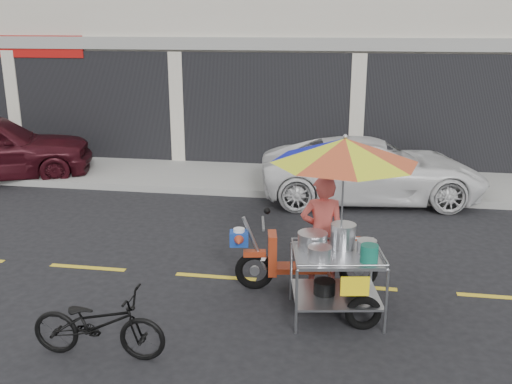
# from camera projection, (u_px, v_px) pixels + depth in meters

# --- Properties ---
(ground) EXTENTS (90.00, 90.00, 0.00)m
(ground) POSITION_uv_depth(u_px,v_px,m) (354.00, 287.00, 8.05)
(ground) COLOR black
(sidewalk) EXTENTS (45.00, 3.00, 0.15)m
(sidewalk) POSITION_uv_depth(u_px,v_px,m) (354.00, 180.00, 13.23)
(sidewalk) COLOR gray
(sidewalk) RESTS_ON ground
(centerline) EXTENTS (42.00, 0.10, 0.01)m
(centerline) POSITION_uv_depth(u_px,v_px,m) (354.00, 287.00, 8.05)
(centerline) COLOR gold
(centerline) RESTS_ON ground
(white_pickup) EXTENTS (4.86, 2.72, 1.29)m
(white_pickup) POSITION_uv_depth(u_px,v_px,m) (373.00, 169.00, 11.89)
(white_pickup) COLOR white
(white_pickup) RESTS_ON ground
(near_bicycle) EXTENTS (1.53, 0.56, 0.80)m
(near_bicycle) POSITION_uv_depth(u_px,v_px,m) (98.00, 324.00, 6.27)
(near_bicycle) COLOR black
(near_bicycle) RESTS_ON ground
(food_vendor_rig) EXTENTS (2.55, 2.06, 2.33)m
(food_vendor_rig) POSITION_uv_depth(u_px,v_px,m) (333.00, 198.00, 7.16)
(food_vendor_rig) COLOR black
(food_vendor_rig) RESTS_ON ground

